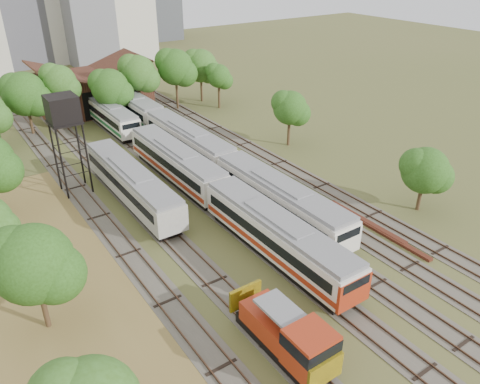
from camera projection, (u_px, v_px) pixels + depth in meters
ground at (392, 320)px, 32.33m from camera, size 240.00×240.00×0.00m
dry_grass_patch at (99, 360)px, 29.16m from camera, size 14.00×60.00×0.04m
tracks at (202, 186)px, 50.20m from camera, size 24.60×80.00×0.19m
railcar_red_set at (220, 195)px, 44.33m from camera, size 3.05×34.58×3.77m
railcar_green_set at (189, 142)px, 56.03m from camera, size 3.09×52.08×3.83m
railcar_rear at (109, 115)px, 65.66m from camera, size 2.83×16.08×3.50m
shunter_locomotive at (290, 337)px, 28.68m from camera, size 2.62×8.10×3.43m
old_grey_coach at (132, 184)px, 46.35m from camera, size 2.96×18.00×3.67m
water_tower at (63, 112)px, 45.28m from camera, size 2.96×2.96×10.24m
rail_pile_near at (393, 239)px, 41.04m from camera, size 0.52×7.81×0.26m
rail_pile_far at (366, 222)px, 43.54m from camera, size 0.57×9.06×0.29m
maintenance_shed at (92, 90)px, 72.73m from camera, size 16.45×11.55×7.58m
tree_band_left at (8, 227)px, 32.96m from camera, size 6.64×52.22×8.28m
tree_band_far at (105, 82)px, 65.88m from camera, size 37.53×8.55×9.24m
tree_band_right at (313, 119)px, 55.40m from camera, size 5.30×42.46×7.12m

